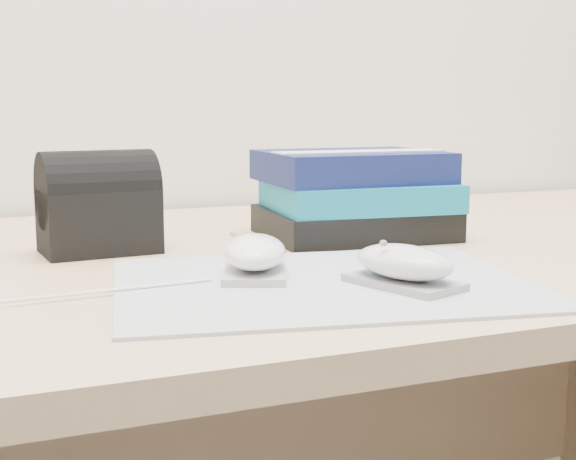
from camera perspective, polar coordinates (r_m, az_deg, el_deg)
name	(u,v)px	position (r m, az deg, el deg)	size (l,w,h in m)	color
desk	(279,413)	(1.09, -0.65, -12.87)	(1.60, 0.80, 0.73)	tan
mousepad	(323,283)	(0.77, 2.47, -3.78)	(0.39, 0.30, 0.00)	gray
mouse_rear	(255,255)	(0.79, -2.37, -1.81)	(0.10, 0.12, 0.05)	#A6A5A8
mouse_front	(404,266)	(0.75, 8.24, -2.52)	(0.09, 0.12, 0.04)	gray
usb_cable	(86,293)	(0.73, -14.14, -4.36)	(0.00, 0.00, 0.24)	white
book_stack	(354,195)	(1.04, 4.74, 2.51)	(0.24, 0.20, 0.11)	black
pouch	(98,203)	(0.95, -13.35, 1.86)	(0.13, 0.10, 0.12)	black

